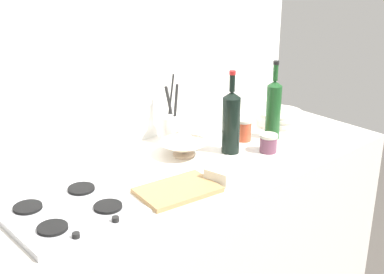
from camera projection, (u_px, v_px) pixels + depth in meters
counter_block at (192, 258)px, 2.27m from camera, size 1.80×0.70×0.90m
backsplash_panel at (135, 100)px, 2.30m from camera, size 1.90×0.06×2.17m
stovetop_hob at (68, 211)px, 1.72m from camera, size 0.40×0.39×0.04m
plate_stack at (280, 118)px, 2.54m from camera, size 0.22×0.22×0.07m
wine_bottle_leftmost at (273, 108)px, 2.33m from camera, size 0.07×0.07×0.36m
wine_bottle_mid_left at (231, 121)px, 2.18m from camera, size 0.08×0.08×0.36m
mixing_bowl at (183, 148)px, 2.18m from camera, size 0.20×0.20×0.06m
butter_dish at (227, 171)px, 1.98m from camera, size 0.18×0.13×0.05m
utensil_crock at (170, 127)px, 2.32m from camera, size 0.10×0.10×0.31m
condiment_jar_front at (244, 130)px, 2.34m from camera, size 0.07×0.07×0.10m
condiment_jar_rear at (268, 143)px, 2.22m from camera, size 0.08×0.08×0.08m
cutting_board at (178, 190)px, 1.87m from camera, size 0.31×0.22×0.02m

